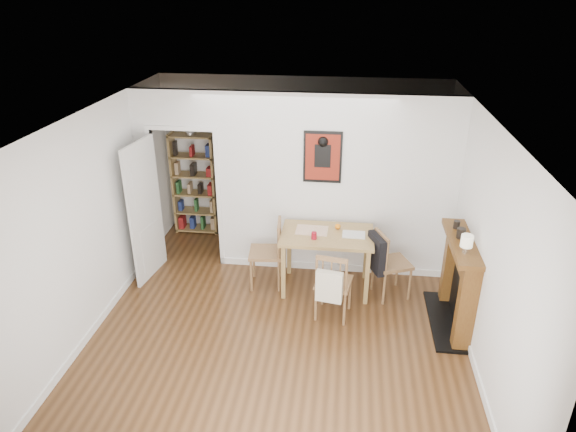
# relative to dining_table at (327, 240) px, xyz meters

# --- Properties ---
(ground) EXTENTS (5.20, 5.20, 0.00)m
(ground) POSITION_rel_dining_table_xyz_m (-0.51, -0.86, -0.74)
(ground) COLOR brown
(ground) RESTS_ON ground
(room_shell) EXTENTS (5.20, 5.20, 5.20)m
(room_shell) POSITION_rel_dining_table_xyz_m (-0.42, 0.48, 0.56)
(room_shell) COLOR silver
(room_shell) RESTS_ON ground
(dining_table) EXTENTS (1.23, 0.78, 0.84)m
(dining_table) POSITION_rel_dining_table_xyz_m (0.00, 0.00, 0.00)
(dining_table) COLOR #A3824C
(dining_table) RESTS_ON ground
(chair_left) EXTENTS (0.53, 0.53, 0.98)m
(chair_left) POSITION_rel_dining_table_xyz_m (-0.84, -0.01, -0.25)
(chair_left) COLOR olive
(chair_left) RESTS_ON ground
(chair_right) EXTENTS (0.67, 0.63, 0.96)m
(chair_right) POSITION_rel_dining_table_xyz_m (0.86, -0.08, -0.24)
(chair_right) COLOR olive
(chair_right) RESTS_ON ground
(chair_front) EXTENTS (0.54, 0.59, 0.94)m
(chair_front) POSITION_rel_dining_table_xyz_m (0.12, -0.64, -0.26)
(chair_front) COLOR olive
(chair_front) RESTS_ON ground
(bookshelf) EXTENTS (0.72, 0.29, 1.71)m
(bookshelf) POSITION_rel_dining_table_xyz_m (-2.26, 1.54, 0.11)
(bookshelf) COLOR #A3824C
(bookshelf) RESTS_ON ground
(fireplace) EXTENTS (0.45, 1.25, 1.16)m
(fireplace) POSITION_rel_dining_table_xyz_m (1.64, -0.61, -0.12)
(fireplace) COLOR brown
(fireplace) RESTS_ON ground
(red_glass) EXTENTS (0.07, 0.07, 0.09)m
(red_glass) POSITION_rel_dining_table_xyz_m (-0.16, -0.17, 0.15)
(red_glass) COLOR maroon
(red_glass) RESTS_ON dining_table
(orange_fruit) EXTENTS (0.08, 0.08, 0.08)m
(orange_fruit) POSITION_rel_dining_table_xyz_m (0.13, 0.16, 0.14)
(orange_fruit) COLOR orange
(orange_fruit) RESTS_ON dining_table
(placemat) EXTENTS (0.44, 0.33, 0.00)m
(placemat) POSITION_rel_dining_table_xyz_m (-0.21, 0.08, 0.10)
(placemat) COLOR #EFE4C4
(placemat) RESTS_ON dining_table
(notebook) EXTENTS (0.30, 0.23, 0.01)m
(notebook) POSITION_rel_dining_table_xyz_m (0.35, 0.00, 0.11)
(notebook) COLOR silver
(notebook) RESTS_ON dining_table
(mantel_lamp) EXTENTS (0.14, 0.14, 0.21)m
(mantel_lamp) POSITION_rel_dining_table_xyz_m (1.57, -0.91, 0.55)
(mantel_lamp) COLOR silver
(mantel_lamp) RESTS_ON fireplace
(ceramic_jar_a) EXTENTS (0.10, 0.10, 0.12)m
(ceramic_jar_a) POSITION_rel_dining_table_xyz_m (1.59, -0.55, 0.48)
(ceramic_jar_a) COLOR black
(ceramic_jar_a) RESTS_ON fireplace
(ceramic_jar_b) EXTENTS (0.08, 0.08, 0.10)m
(ceramic_jar_b) POSITION_rel_dining_table_xyz_m (1.58, -0.29, 0.47)
(ceramic_jar_b) COLOR black
(ceramic_jar_b) RESTS_ON fireplace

